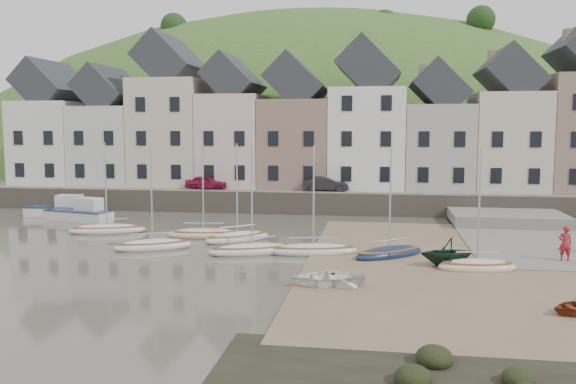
% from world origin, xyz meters
% --- Properties ---
extents(ground, '(160.00, 160.00, 0.00)m').
position_xyz_m(ground, '(0.00, 0.00, 0.00)').
color(ground, '#4B453B').
rests_on(ground, ground).
extents(quay_land, '(90.00, 30.00, 1.50)m').
position_xyz_m(quay_land, '(0.00, 32.00, 0.75)').
color(quay_land, '#355622').
rests_on(quay_land, ground).
extents(quay_street, '(70.00, 7.00, 0.10)m').
position_xyz_m(quay_street, '(0.00, 20.50, 1.55)').
color(quay_street, slate).
rests_on(quay_street, quay_land).
extents(seawall, '(70.00, 1.20, 1.80)m').
position_xyz_m(seawall, '(0.00, 17.00, 0.90)').
color(seawall, slate).
rests_on(seawall, ground).
extents(beach, '(18.00, 26.00, 0.06)m').
position_xyz_m(beach, '(11.00, 0.00, 0.03)').
color(beach, brown).
rests_on(beach, ground).
extents(slipway, '(8.00, 18.00, 0.12)m').
position_xyz_m(slipway, '(15.00, 8.00, 0.06)').
color(slipway, slate).
rests_on(slipway, ground).
extents(hillside, '(134.40, 84.00, 84.00)m').
position_xyz_m(hillside, '(-5.00, 60.00, -17.99)').
color(hillside, '#355622').
rests_on(hillside, ground).
extents(townhouse_terrace, '(61.05, 8.00, 13.93)m').
position_xyz_m(townhouse_terrace, '(1.76, 24.00, 7.32)').
color(townhouse_terrace, silver).
rests_on(townhouse_terrace, quay_land).
extents(sailboat_0, '(5.32, 2.97, 6.32)m').
position_xyz_m(sailboat_0, '(-12.36, 6.10, 0.26)').
color(sailboat_0, silver).
rests_on(sailboat_0, ground).
extents(sailboat_1, '(4.71, 3.36, 6.32)m').
position_xyz_m(sailboat_1, '(-7.29, 1.39, 0.26)').
color(sailboat_1, silver).
rests_on(sailboat_1, ground).
extents(sailboat_2, '(4.94, 2.11, 6.32)m').
position_xyz_m(sailboat_2, '(-5.43, 5.47, 0.26)').
color(sailboat_2, beige).
rests_on(sailboat_2, ground).
extents(sailboat_3, '(4.34, 4.03, 6.32)m').
position_xyz_m(sailboat_3, '(-2.98, 4.58, 0.26)').
color(sailboat_3, silver).
rests_on(sailboat_3, ground).
extents(sailboat_4, '(5.17, 3.28, 6.32)m').
position_xyz_m(sailboat_4, '(-1.28, 1.02, 0.26)').
color(sailboat_4, silver).
rests_on(sailboat_4, ground).
extents(sailboat_5, '(4.44, 4.04, 6.32)m').
position_xyz_m(sailboat_5, '(6.35, 1.30, 0.26)').
color(sailboat_5, '#152342').
rests_on(sailboat_5, ground).
extents(sailboat_6, '(5.28, 2.49, 6.32)m').
position_xyz_m(sailboat_6, '(2.14, 1.48, 0.26)').
color(sailboat_6, silver).
rests_on(sailboat_6, ground).
extents(sailboat_7, '(4.05, 1.97, 6.32)m').
position_xyz_m(sailboat_7, '(10.64, -1.17, 0.27)').
color(sailboat_7, beige).
rests_on(sailboat_7, ground).
extents(motorboat_0, '(5.74, 3.04, 1.70)m').
position_xyz_m(motorboat_0, '(-16.88, 11.13, 0.58)').
color(motorboat_0, silver).
rests_on(motorboat_0, ground).
extents(motorboat_2, '(5.54, 2.10, 1.70)m').
position_xyz_m(motorboat_2, '(-19.41, 13.02, 0.58)').
color(motorboat_2, silver).
rests_on(motorboat_2, ground).
extents(rowboat_white, '(3.78, 3.12, 0.68)m').
position_xyz_m(rowboat_white, '(3.50, -5.20, 0.40)').
color(rowboat_white, white).
rests_on(rowboat_white, beach).
extents(rowboat_green, '(3.38, 3.14, 1.46)m').
position_xyz_m(rowboat_green, '(9.23, -0.61, 0.79)').
color(rowboat_green, black).
rests_on(rowboat_green, beach).
extents(person_red, '(0.68, 0.45, 1.85)m').
position_xyz_m(person_red, '(15.47, 1.36, 1.04)').
color(person_red, maroon).
rests_on(person_red, slipway).
extents(car_left, '(3.70, 1.59, 1.24)m').
position_xyz_m(car_left, '(-9.39, 19.50, 2.22)').
color(car_left, maroon).
rests_on(car_left, quay_street).
extents(car_right, '(4.03, 1.93, 1.28)m').
position_xyz_m(car_right, '(1.17, 19.50, 2.24)').
color(car_right, black).
rests_on(car_right, quay_street).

